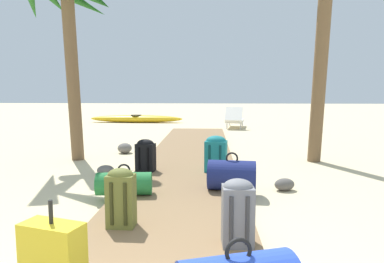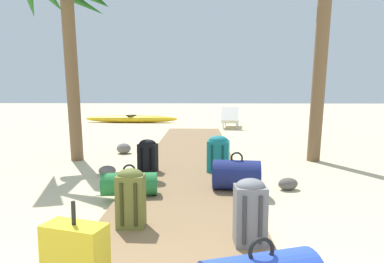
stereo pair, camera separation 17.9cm
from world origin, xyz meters
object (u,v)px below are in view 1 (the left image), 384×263
backpack_olive (121,196)px  backpack_teal (216,153)px  duffel_bag_navy (232,175)px  backpack_grey (238,210)px  duffel_bag_green (124,184)px  backpack_black (146,154)px  palm_tree_near_left (67,3)px  lounge_chair (235,119)px  kayak (136,119)px

backpack_olive → backpack_teal: (0.95, 2.36, 0.01)m
backpack_teal → duffel_bag_navy: 1.07m
backpack_olive → backpack_grey: size_ratio=1.00×
duffel_bag_green → backpack_black: bearing=88.4°
backpack_teal → palm_tree_near_left: size_ratio=0.15×
backpack_grey → palm_tree_near_left: palm_tree_near_left is taller
backpack_grey → backpack_olive: bearing=162.1°
duffel_bag_navy → backpack_grey: bearing=-92.0°
backpack_grey → duffel_bag_navy: size_ratio=0.87×
backpack_olive → duffel_bag_navy: 1.75m
backpack_teal → lounge_chair: bearing=83.5°
backpack_black → palm_tree_near_left: (-1.65, 1.18, 2.65)m
duffel_bag_green → palm_tree_near_left: size_ratio=0.19×
backpack_olive → kayak: 11.87m
palm_tree_near_left → kayak: bearing=92.9°
backpack_teal → duffel_bag_navy: size_ratio=0.89×
backpack_grey → kayak: (-3.33, 12.00, -0.22)m
backpack_black → lounge_chair: lounge_chair is taller
backpack_black → lounge_chair: size_ratio=0.32×
duffel_bag_green → duffel_bag_navy: bearing=12.0°
backpack_grey → duffel_bag_navy: (0.06, 1.67, -0.10)m
backpack_olive → backpack_teal: backpack_teal is taller
backpack_black → kayak: backpack_black is taller
duffel_bag_navy → palm_tree_near_left: (-2.98, 2.21, 2.73)m
duffel_bag_navy → backpack_black: bearing=142.3°
lounge_chair → kayak: bearing=153.4°
backpack_black → backpack_grey: size_ratio=0.91×
duffel_bag_green → kayak: duffel_bag_green is taller
backpack_black → duffel_bag_navy: 1.67m
duffel_bag_green → duffel_bag_navy: (1.36, 0.29, 0.05)m
backpack_teal → palm_tree_near_left: 4.00m
backpack_black → backpack_olive: size_ratio=0.91×
backpack_olive → palm_tree_near_left: size_ratio=0.15×
lounge_chair → kayak: (-4.02, 2.01, -0.17)m
backpack_teal → backpack_grey: backpack_teal is taller
palm_tree_near_left → lounge_chair: 7.59m
backpack_olive → lounge_chair: size_ratio=0.36×
backpack_grey → lounge_chair: 10.01m
backpack_black → backpack_teal: (1.14, 0.02, 0.03)m
lounge_chair → palm_tree_near_left: bearing=-120.6°
backpack_olive → backpack_teal: size_ratio=0.98×
palm_tree_near_left → lounge_chair: (3.61, 6.11, -2.68)m
backpack_olive → backpack_grey: bearing=-17.9°
backpack_grey → backpack_black: bearing=115.2°
duffel_bag_navy → palm_tree_near_left: bearing=143.4°
backpack_black → backpack_grey: (1.27, -2.69, 0.03)m
duffel_bag_green → duffel_bag_navy: 1.39m
duffel_bag_green → lounge_chair: size_ratio=0.44×
backpack_olive → kayak: bearing=100.9°
duffel_bag_green → palm_tree_near_left: bearing=122.9°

